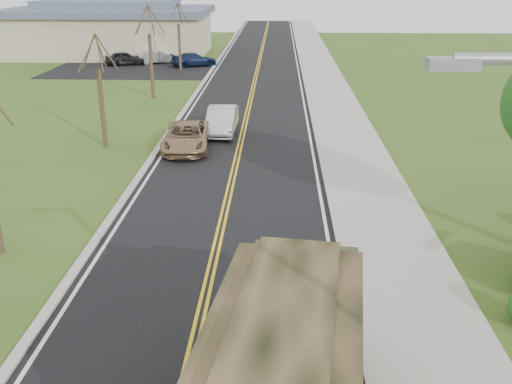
{
  "coord_description": "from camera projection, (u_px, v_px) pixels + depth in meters",
  "views": [
    {
      "loc": [
        1.99,
        -6.26,
        8.62
      ],
      "look_at": [
        1.29,
        11.14,
        1.8
      ],
      "focal_mm": 40.0,
      "sensor_mm": 36.0,
      "label": 1
    }
  ],
  "objects": [
    {
      "name": "road",
      "position": [
        254.0,
        83.0,
        46.26
      ],
      "size": [
        8.0,
        120.0,
        0.01
      ],
      "primitive_type": "cube",
      "color": "black",
      "rests_on": "ground"
    },
    {
      "name": "curb_right",
      "position": [
        305.0,
        83.0,
        46.08
      ],
      "size": [
        0.3,
        120.0,
        0.12
      ],
      "primitive_type": "cube",
      "color": "#9E998E",
      "rests_on": "ground"
    },
    {
      "name": "sidewalk_right",
      "position": [
        327.0,
        83.0,
        46.02
      ],
      "size": [
        3.2,
        120.0,
        0.1
      ],
      "primitive_type": "cube",
      "color": "#9E998E",
      "rests_on": "ground"
    },
    {
      "name": "curb_left",
      "position": [
        203.0,
        82.0,
        46.4
      ],
      "size": [
        0.3,
        120.0,
        0.1
      ],
      "primitive_type": "cube",
      "color": "#9E998E",
      "rests_on": "ground"
    },
    {
      "name": "bare_tree_b",
      "position": [
        101.0,
        99.0,
        28.87
      ],
      "size": [
        1.83,
        2.14,
        5.73
      ],
      "color": "#38281C",
      "rests_on": "ground"
    },
    {
      "name": "bare_tree_c",
      "position": [
        151.0,
        59.0,
        39.93
      ],
      "size": [
        2.04,
        2.39,
        6.42
      ],
      "color": "#38281C",
      "rests_on": "ground"
    },
    {
      "name": "bare_tree_d",
      "position": [
        179.0,
        42.0,
        51.17
      ],
      "size": [
        1.88,
        2.2,
        5.91
      ],
      "color": "#38281C",
      "rests_on": "ground"
    },
    {
      "name": "commercial_building",
      "position": [
        111.0,
        29.0,
        60.74
      ],
      "size": [
        25.5,
        21.5,
        5.65
      ],
      "color": "tan",
      "rests_on": "ground"
    },
    {
      "name": "military_truck",
      "position": [
        287.0,
        365.0,
        10.19
      ],
      "size": [
        3.36,
        7.34,
        3.54
      ],
      "rotation": [
        0.0,
        0.0,
        -0.13
      ],
      "color": "black",
      "rests_on": "ground"
    },
    {
      "name": "suv_champagne",
      "position": [
        187.0,
        137.0,
        29.0
      ],
      "size": [
        2.48,
        4.95,
        1.35
      ],
      "primitive_type": "imported",
      "rotation": [
        0.0,
        0.0,
        0.05
      ],
      "color": "#987956",
      "rests_on": "ground"
    },
    {
      "name": "sedan_silver",
      "position": [
        222.0,
        120.0,
        31.9
      ],
      "size": [
        1.6,
        4.45,
        1.46
      ],
      "primitive_type": "imported",
      "rotation": [
        0.0,
        0.0,
        -0.01
      ],
      "color": "silver",
      "rests_on": "ground"
    },
    {
      "name": "lot_car_dark",
      "position": [
        125.0,
        58.0,
        54.65
      ],
      "size": [
        4.06,
        2.55,
        1.29
      ],
      "primitive_type": "imported",
      "rotation": [
        0.0,
        0.0,
        1.86
      ],
      "color": "black",
      "rests_on": "ground"
    },
    {
      "name": "lot_car_silver",
      "position": [
        158.0,
        57.0,
        55.69
      ],
      "size": [
        4.26,
        2.8,
        1.33
      ],
      "primitive_type": "imported",
      "rotation": [
        0.0,
        0.0,
        1.95
      ],
      "color": "#AEADB2",
      "rests_on": "ground"
    },
    {
      "name": "lot_car_navy",
      "position": [
        194.0,
        60.0,
        54.06
      ],
      "size": [
        4.66,
        3.37,
        1.25
      ],
      "primitive_type": "imported",
      "rotation": [
        0.0,
        0.0,
        1.99
      ],
      "color": "#0F1B37",
      "rests_on": "ground"
    }
  ]
}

